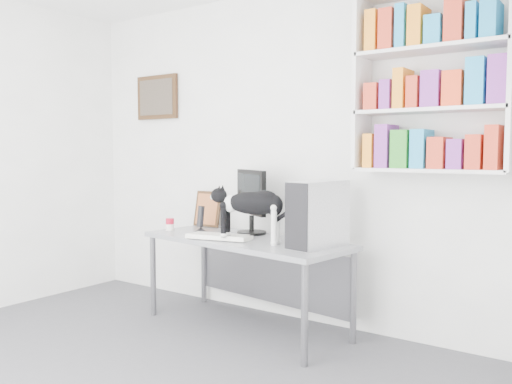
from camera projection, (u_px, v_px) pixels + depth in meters
room at (63, 156)px, 2.93m from camera, size 4.01×4.01×2.70m
bookshelf at (432, 80)px, 3.58m from camera, size 1.03×0.28×1.24m
wall_art at (157, 97)px, 5.24m from camera, size 0.52×0.04×0.42m
desk at (245, 283)px, 4.20m from camera, size 1.77×0.87×0.71m
monitor at (252, 201)px, 4.37m from camera, size 0.55×0.46×0.53m
keyboard at (219, 237)px, 4.13m from camera, size 0.52×0.29×0.04m
pc_tower at (318, 214)px, 3.78m from camera, size 0.28×0.49×0.46m
speaker at (201, 218)px, 4.52m from camera, size 0.10×0.10×0.22m
leaning_print at (208, 208)px, 4.81m from camera, size 0.27×0.12×0.33m
soup_can at (170, 224)px, 4.60m from camera, size 0.08×0.08×0.10m
cat at (252, 216)px, 3.95m from camera, size 0.66×0.32×0.40m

